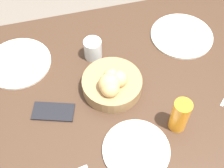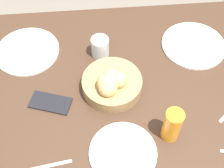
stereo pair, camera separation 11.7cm
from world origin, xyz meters
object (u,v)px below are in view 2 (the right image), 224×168
object	(u,v)px
water_tumbler	(100,47)
cell_phone	(50,103)
plate_near_left	(193,45)
fork_silver	(44,167)
plate_far_center	(123,153)
bread_basket	(112,84)
plate_near_right	(27,51)
juice_glass	(172,125)

from	to	relation	value
water_tumbler	cell_phone	world-z (taller)	water_tumbler
plate_near_left	cell_phone	xyz separation A→B (m)	(0.60, 0.24, -0.00)
water_tumbler	fork_silver	distance (m)	0.52
plate_far_center	water_tumbler	bearing A→B (deg)	-84.19
plate_far_center	plate_near_left	bearing A→B (deg)	-127.57
bread_basket	cell_phone	bearing A→B (deg)	9.32
plate_far_center	fork_silver	xyz separation A→B (m)	(0.26, 0.02, -0.00)
bread_basket	plate_near_right	size ratio (longest dim) A/B	0.85
fork_silver	cell_phone	distance (m)	0.24
cell_phone	plate_far_center	bearing A→B (deg)	138.20
plate_near_right	fork_silver	size ratio (longest dim) A/B	1.45
water_tumbler	bread_basket	bearing A→B (deg)	99.04
plate_near_right	fork_silver	distance (m)	0.52
juice_glass	fork_silver	size ratio (longest dim) A/B	0.76
plate_near_right	water_tumbler	xyz separation A→B (m)	(-0.30, 0.04, 0.04)
water_tumbler	juice_glass	bearing A→B (deg)	118.46
plate_near_right	plate_far_center	world-z (taller)	same
water_tumbler	fork_silver	xyz separation A→B (m)	(0.21, 0.47, -0.04)
bread_basket	cell_phone	distance (m)	0.24
fork_silver	cell_phone	xyz separation A→B (m)	(-0.01, -0.24, 0.00)
plate_near_left	plate_far_center	xyz separation A→B (m)	(0.35, 0.46, 0.00)
plate_near_right	juice_glass	world-z (taller)	juice_glass
juice_glass	plate_far_center	bearing A→B (deg)	18.01
plate_near_right	juice_glass	distance (m)	0.67
plate_near_left	juice_glass	xyz separation A→B (m)	(0.18, 0.40, 0.06)
bread_basket	cell_phone	world-z (taller)	bread_basket
bread_basket	water_tumbler	distance (m)	0.19
plate_far_center	juice_glass	world-z (taller)	juice_glass
plate_near_left	juice_glass	world-z (taller)	juice_glass
plate_near_right	cell_phone	bearing A→B (deg)	111.20
plate_far_center	cell_phone	bearing A→B (deg)	-41.80
plate_far_center	cell_phone	distance (m)	0.33
bread_basket	fork_silver	size ratio (longest dim) A/B	1.23
juice_glass	water_tumbler	xyz separation A→B (m)	(0.21, -0.39, -0.03)
juice_glass	fork_silver	distance (m)	0.44
bread_basket	juice_glass	world-z (taller)	juice_glass
bread_basket	plate_near_left	xyz separation A→B (m)	(-0.37, -0.20, -0.04)
plate_near_right	fork_silver	bearing A→B (deg)	99.83
bread_basket	juice_glass	bearing A→B (deg)	131.84
juice_glass	bread_basket	bearing A→B (deg)	-48.16
bread_basket	plate_near_right	distance (m)	0.40
juice_glass	cell_phone	xyz separation A→B (m)	(0.41, -0.17, -0.07)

